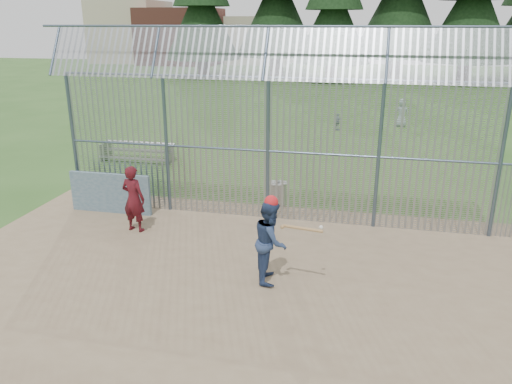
% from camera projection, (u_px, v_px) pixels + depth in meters
% --- Properties ---
extents(ground, '(120.00, 120.00, 0.00)m').
position_uv_depth(ground, '(237.00, 274.00, 11.26)').
color(ground, '#2D511E').
rests_on(ground, ground).
extents(dirt_infield, '(14.00, 10.00, 0.02)m').
position_uv_depth(dirt_infield, '(231.00, 285.00, 10.79)').
color(dirt_infield, '#756047').
rests_on(dirt_infield, ground).
extents(dugout_wall, '(2.50, 0.12, 1.20)m').
position_uv_depth(dugout_wall, '(111.00, 193.00, 14.68)').
color(dugout_wall, '#38566B').
rests_on(dugout_wall, dirt_infield).
extents(batter, '(0.81, 0.98, 1.83)m').
position_uv_depth(batter, '(271.00, 241.00, 10.72)').
color(batter, navy).
rests_on(batter, dirt_infield).
extents(onlooker, '(0.73, 0.54, 1.82)m').
position_uv_depth(onlooker, '(133.00, 199.00, 13.29)').
color(onlooker, maroon).
rests_on(onlooker, dirt_infield).
extents(bg_kid_standing, '(0.82, 0.62, 1.51)m').
position_uv_depth(bg_kid_standing, '(402.00, 113.00, 26.74)').
color(bg_kid_standing, gray).
rests_on(bg_kid_standing, ground).
extents(bg_kid_seated, '(0.56, 0.46, 0.89)m').
position_uv_depth(bg_kid_seated, '(338.00, 122.00, 25.96)').
color(bg_kid_seated, gray).
rests_on(bg_kid_seated, ground).
extents(batting_gear, '(1.27, 0.40, 0.69)m').
position_uv_depth(batting_gear, '(276.00, 207.00, 10.41)').
color(batting_gear, red).
rests_on(batting_gear, ground).
extents(trash_can, '(0.56, 0.56, 0.82)m').
position_uv_depth(trash_can, '(278.00, 194.00, 15.36)').
color(trash_can, '#95989E').
rests_on(trash_can, ground).
extents(bleacher, '(3.00, 0.95, 0.72)m').
position_uv_depth(bleacher, '(137.00, 151.00, 20.23)').
color(bleacher, gray).
rests_on(bleacher, ground).
extents(backstop_fence, '(20.09, 0.81, 5.30)m').
position_uv_depth(backstop_fence, '(334.00, 142.00, 13.28)').
color(backstop_fence, '#47566B').
rests_on(backstop_fence, ground).
extents(distant_buildings, '(26.50, 10.50, 8.00)m').
position_uv_depth(distant_buildings, '(177.00, 35.00, 67.02)').
color(distant_buildings, brown).
rests_on(distant_buildings, ground).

